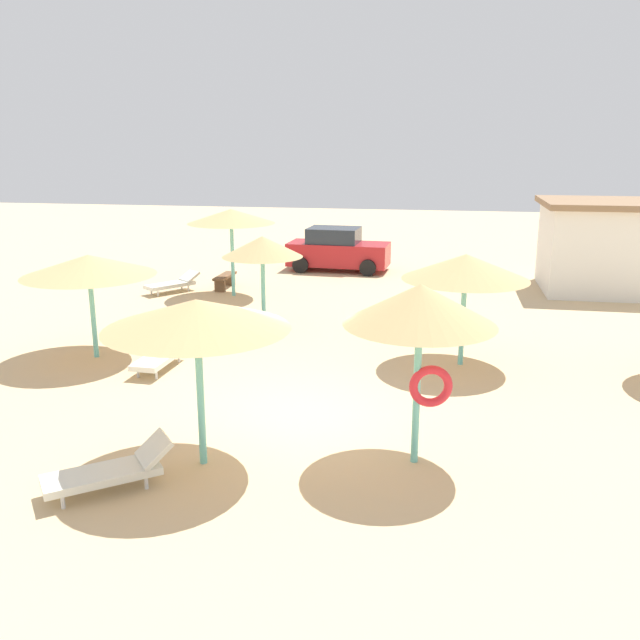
{
  "coord_description": "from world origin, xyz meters",
  "views": [
    {
      "loc": [
        2.59,
        -11.44,
        5.14
      ],
      "look_at": [
        0.0,
        3.0,
        1.2
      ],
      "focal_mm": 37.93,
      "sensor_mm": 36.0,
      "label": 1
    }
  ],
  "objects_px": {
    "lounger_2": "(161,354)",
    "parked_car": "(338,250)",
    "parasol_3": "(197,315)",
    "parasol_4": "(420,307)",
    "bench_0": "(225,279)",
    "parasol_1": "(231,217)",
    "parasol_2": "(89,265)",
    "lounger_0": "(217,325)",
    "beach_cabana": "(603,246)",
    "lounger_3": "(111,470)",
    "lounger_1": "(173,283)",
    "parasol_6": "(466,267)",
    "parasol_0": "(262,247)"
  },
  "relations": [
    {
      "from": "lounger_2",
      "to": "parked_car",
      "type": "height_order",
      "value": "parked_car"
    },
    {
      "from": "parasol_3",
      "to": "parasol_4",
      "type": "height_order",
      "value": "parasol_4"
    },
    {
      "from": "parasol_3",
      "to": "bench_0",
      "type": "xyz_separation_m",
      "value": [
        -3.81,
        12.93,
        -2.16
      ]
    },
    {
      "from": "parasol_1",
      "to": "parasol_2",
      "type": "bearing_deg",
      "value": -100.56
    },
    {
      "from": "parasol_3",
      "to": "lounger_0",
      "type": "height_order",
      "value": "parasol_3"
    },
    {
      "from": "lounger_2",
      "to": "beach_cabana",
      "type": "bearing_deg",
      "value": 41.71
    },
    {
      "from": "parasol_4",
      "to": "lounger_3",
      "type": "height_order",
      "value": "parasol_4"
    },
    {
      "from": "parasol_1",
      "to": "lounger_1",
      "type": "height_order",
      "value": "parasol_1"
    },
    {
      "from": "parasol_6",
      "to": "lounger_0",
      "type": "relative_size",
      "value": 1.5
    },
    {
      "from": "parasol_2",
      "to": "parked_car",
      "type": "height_order",
      "value": "parasol_2"
    },
    {
      "from": "parasol_3",
      "to": "parked_car",
      "type": "distance_m",
      "value": 17.13
    },
    {
      "from": "lounger_2",
      "to": "parked_car",
      "type": "relative_size",
      "value": 0.46
    },
    {
      "from": "parasol_0",
      "to": "bench_0",
      "type": "bearing_deg",
      "value": 119.26
    },
    {
      "from": "parasol_2",
      "to": "beach_cabana",
      "type": "distance_m",
      "value": 16.94
    },
    {
      "from": "parasol_2",
      "to": "beach_cabana",
      "type": "relative_size",
      "value": 0.73
    },
    {
      "from": "parasol_3",
      "to": "beach_cabana",
      "type": "distance_m",
      "value": 17.5
    },
    {
      "from": "parasol_2",
      "to": "lounger_0",
      "type": "height_order",
      "value": "parasol_2"
    },
    {
      "from": "lounger_0",
      "to": "bench_0",
      "type": "distance_m",
      "value": 6.03
    },
    {
      "from": "lounger_1",
      "to": "parasol_2",
      "type": "bearing_deg",
      "value": -82.82
    },
    {
      "from": "lounger_0",
      "to": "lounger_1",
      "type": "height_order",
      "value": "lounger_1"
    },
    {
      "from": "parasol_0",
      "to": "lounger_1",
      "type": "height_order",
      "value": "parasol_0"
    },
    {
      "from": "parasol_1",
      "to": "lounger_2",
      "type": "bearing_deg",
      "value": -85.49
    },
    {
      "from": "parked_car",
      "to": "parasol_1",
      "type": "bearing_deg",
      "value": -118.26
    },
    {
      "from": "parasol_0",
      "to": "parasol_2",
      "type": "relative_size",
      "value": 0.83
    },
    {
      "from": "parasol_2",
      "to": "lounger_0",
      "type": "distance_m",
      "value": 3.77
    },
    {
      "from": "parasol_3",
      "to": "parasol_6",
      "type": "xyz_separation_m",
      "value": [
        4.25,
        5.87,
        -0.19
      ]
    },
    {
      "from": "lounger_1",
      "to": "beach_cabana",
      "type": "distance_m",
      "value": 14.89
    },
    {
      "from": "lounger_1",
      "to": "parked_car",
      "type": "height_order",
      "value": "parked_car"
    },
    {
      "from": "parasol_2",
      "to": "parasol_6",
      "type": "height_order",
      "value": "parasol_6"
    },
    {
      "from": "parasol_0",
      "to": "bench_0",
      "type": "xyz_separation_m",
      "value": [
        -2.69,
        4.8,
        -1.95
      ]
    },
    {
      "from": "parked_car",
      "to": "beach_cabana",
      "type": "height_order",
      "value": "beach_cabana"
    },
    {
      "from": "lounger_3",
      "to": "parasol_3",
      "type": "bearing_deg",
      "value": 45.51
    },
    {
      "from": "lounger_0",
      "to": "parked_car",
      "type": "xyz_separation_m",
      "value": [
        1.76,
        9.92,
        0.51
      ]
    },
    {
      "from": "lounger_0",
      "to": "bench_0",
      "type": "xyz_separation_m",
      "value": [
        -1.65,
        5.8,
        0.04
      ]
    },
    {
      "from": "parasol_4",
      "to": "lounger_2",
      "type": "height_order",
      "value": "parasol_4"
    },
    {
      "from": "parasol_0",
      "to": "parasol_6",
      "type": "xyz_separation_m",
      "value": [
        5.37,
        -2.25,
        0.03
      ]
    },
    {
      "from": "parasol_3",
      "to": "lounger_1",
      "type": "bearing_deg",
      "value": 114.11
    },
    {
      "from": "parasol_0",
      "to": "parked_car",
      "type": "bearing_deg",
      "value": 85.4
    },
    {
      "from": "parasol_1",
      "to": "beach_cabana",
      "type": "distance_m",
      "value": 12.75
    },
    {
      "from": "lounger_1",
      "to": "parasol_4",
      "type": "bearing_deg",
      "value": -52.29
    },
    {
      "from": "parasol_4",
      "to": "beach_cabana",
      "type": "height_order",
      "value": "beach_cabana"
    },
    {
      "from": "lounger_0",
      "to": "lounger_2",
      "type": "distance_m",
      "value": 2.77
    },
    {
      "from": "beach_cabana",
      "to": "parasol_1",
      "type": "bearing_deg",
      "value": -166.43
    },
    {
      "from": "bench_0",
      "to": "beach_cabana",
      "type": "xyz_separation_m",
      "value": [
        12.99,
        1.95,
        1.24
      ]
    },
    {
      "from": "parasol_1",
      "to": "bench_0",
      "type": "height_order",
      "value": "parasol_1"
    },
    {
      "from": "parasol_1",
      "to": "lounger_3",
      "type": "bearing_deg",
      "value": -80.76
    },
    {
      "from": "parasol_6",
      "to": "parasol_1",
      "type": "bearing_deg",
      "value": 140.97
    },
    {
      "from": "lounger_1",
      "to": "parked_car",
      "type": "relative_size",
      "value": 0.47
    },
    {
      "from": "parked_car",
      "to": "parasol_0",
      "type": "bearing_deg",
      "value": -94.6
    },
    {
      "from": "lounger_2",
      "to": "parasol_0",
      "type": "bearing_deg",
      "value": 68.65
    }
  ]
}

